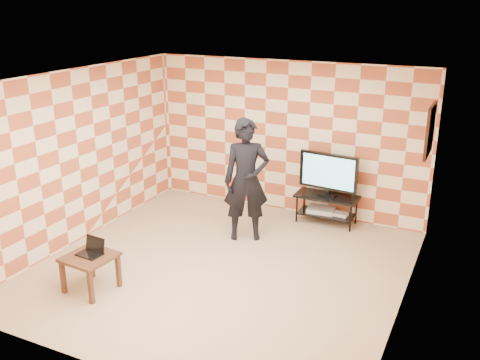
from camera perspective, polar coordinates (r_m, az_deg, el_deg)
name	(u,v)px	position (r m, az deg, el deg)	size (l,w,h in m)	color
floor	(222,267)	(7.83, -1.93, -9.29)	(5.00, 5.00, 0.00)	tan
wall_back	(287,138)	(9.48, 4.99, 4.50)	(5.00, 0.02, 2.70)	beige
wall_front	(101,254)	(5.37, -14.61, -7.67)	(5.00, 0.02, 2.70)	beige
wall_left	(79,157)	(8.69, -16.84, 2.41)	(0.02, 5.00, 2.70)	beige
wall_right	(410,209)	(6.58, 17.67, -2.94)	(0.02, 5.00, 2.70)	beige
ceiling	(220,79)	(6.97, -2.17, 10.67)	(5.00, 5.00, 0.02)	white
wall_art	(430,130)	(7.88, 19.63, 5.01)	(0.04, 0.72, 0.72)	black
tv_stand	(327,203)	(9.26, 9.24, -2.42)	(1.07, 0.48, 0.50)	black
tv	(328,173)	(9.08, 9.41, 0.78)	(1.02, 0.22, 0.74)	black
dvd_player	(321,210)	(9.37, 8.64, -3.17)	(0.46, 0.33, 0.08)	silver
game_console	(340,214)	(9.27, 10.66, -3.60)	(0.24, 0.18, 0.06)	silver
side_table	(90,262)	(7.35, -15.72, -8.40)	(0.65, 0.65, 0.50)	#382315
laptop	(92,250)	(7.34, -15.53, -7.22)	(0.34, 0.28, 0.21)	black
person	(246,180)	(8.37, 0.69, -0.02)	(0.72, 0.47, 1.96)	black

